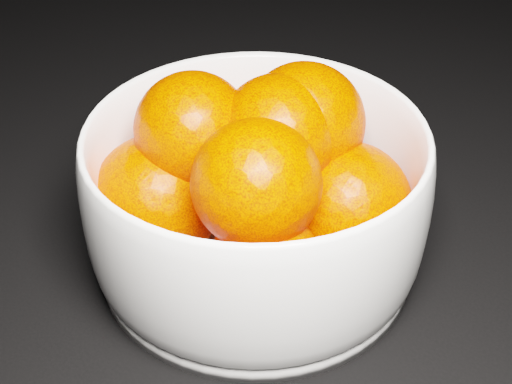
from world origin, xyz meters
The scene contains 2 objects.
bowl centered at (0.25, 0.17, 0.06)m, with size 0.24×0.24×0.12m.
orange_pile centered at (0.25, 0.17, 0.08)m, with size 0.20×0.17×0.14m.
Camera 1 is at (0.50, -0.13, 0.36)m, focal length 50.00 mm.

